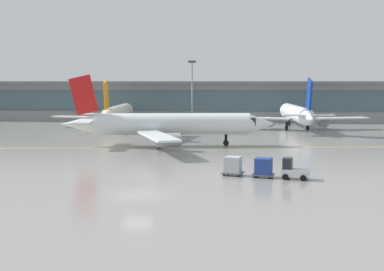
% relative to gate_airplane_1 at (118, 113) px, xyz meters
% --- Properties ---
extents(ground_plane, '(400.00, 400.00, 0.00)m').
position_rel_gate_airplane_1_xyz_m(ground_plane, '(15.82, -61.50, -2.97)').
color(ground_plane, gray).
extents(taxiway_centreline_stripe, '(109.41, 12.11, 0.01)m').
position_rel_gate_airplane_1_xyz_m(taxiway_centreline_stripe, '(14.95, -31.23, -2.97)').
color(taxiway_centreline_stripe, yellow).
rests_on(taxiway_centreline_stripe, ground_plane).
extents(terminal_concourse, '(206.28, 11.00, 9.60)m').
position_rel_gate_airplane_1_xyz_m(terminal_concourse, '(15.82, 21.17, 1.94)').
color(terminal_concourse, '#9EA3A8').
rests_on(terminal_concourse, ground_plane).
extents(gate_airplane_1, '(27.82, 29.93, 9.92)m').
position_rel_gate_airplane_1_xyz_m(gate_airplane_1, '(0.00, 0.00, 0.00)').
color(gate_airplane_1, silver).
rests_on(gate_airplane_1, ground_plane).
extents(gate_airplane_2, '(28.72, 30.92, 10.24)m').
position_rel_gate_airplane_1_xyz_m(gate_airplane_2, '(36.73, -1.05, 0.10)').
color(gate_airplane_2, silver).
rests_on(gate_airplane_2, ground_plane).
extents(taxiing_regional_jet, '(32.03, 29.61, 10.60)m').
position_rel_gate_airplane_1_xyz_m(taxiing_regional_jet, '(14.54, -29.27, 0.21)').
color(taxiing_regional_jet, white).
rests_on(taxiing_regional_jet, ground_plane).
extents(baggage_tug, '(2.86, 2.13, 2.10)m').
position_rel_gate_airplane_1_xyz_m(baggage_tug, '(29.83, -53.47, -2.08)').
color(baggage_tug, silver).
rests_on(baggage_tug, ground_plane).
extents(cargo_dolly_lead, '(2.42, 2.06, 1.94)m').
position_rel_gate_airplane_1_xyz_m(cargo_dolly_lead, '(26.99, -52.77, -1.92)').
color(cargo_dolly_lead, '#595B60').
rests_on(cargo_dolly_lead, ground_plane).
extents(cargo_dolly_trailing, '(2.42, 2.06, 1.94)m').
position_rel_gate_airplane_1_xyz_m(cargo_dolly_trailing, '(23.93, -52.01, -1.92)').
color(cargo_dolly_trailing, '#595B60').
rests_on(cargo_dolly_trailing, ground_plane).
extents(apron_light_mast_1, '(1.80, 0.36, 14.36)m').
position_rel_gate_airplane_1_xyz_m(apron_light_mast_1, '(14.56, 12.96, 4.89)').
color(apron_light_mast_1, gray).
rests_on(apron_light_mast_1, ground_plane).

